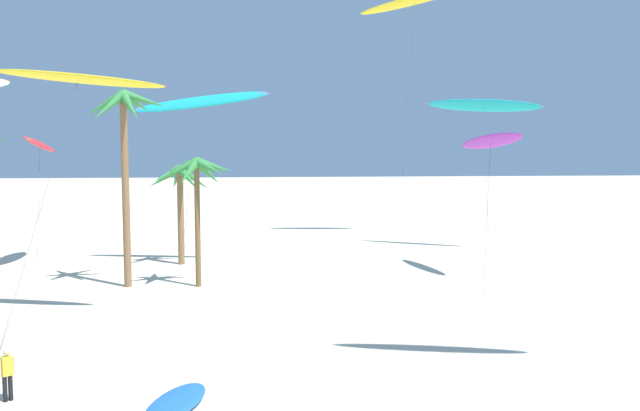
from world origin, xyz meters
The scene contains 11 objects.
palm_tree_1 centered at (-10.57, 36.28, 8.74)m, with size 4.50×4.01×10.81m.
palm_tree_2 centered at (-8.37, 43.01, 5.17)m, with size 4.10×3.84×6.52m.
palm_tree_3 centered at (-6.68, 36.00, 6.12)m, with size 3.98×3.77×7.16m.
flying_kite_0 centered at (10.33, 37.66, 8.01)m, with size 3.52×9.17×8.78m.
flying_kite_1 centered at (-17.20, 43.36, 7.80)m, with size 1.66×5.91×8.62m.
flying_kite_2 centered at (-6.99, 42.60, 10.49)m, with size 8.97×10.28×11.45m.
flying_kite_4 centered at (-11.11, 29.26, 10.74)m, with size 8.02×7.60×11.42m.
flying_kite_6 centered at (9.25, 53.60, 19.27)m, with size 8.87×6.35×20.65m.
flying_kite_7 centered at (12.89, 46.80, 10.58)m, with size 7.62×11.70×11.28m.
grounded_kite_0 centered at (-5.82, 18.59, 0.13)m, with size 2.29×3.62×0.25m.
person_mid_field centered at (-11.05, 19.50, 0.91)m, with size 0.42×0.34×1.66m.
Camera 1 is at (-3.21, -1.79, 8.03)m, focal length 38.45 mm.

